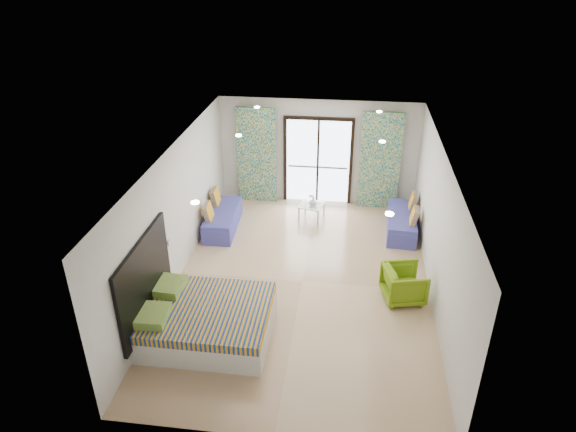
# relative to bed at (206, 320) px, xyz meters

# --- Properties ---
(floor) EXTENTS (5.00, 7.50, 0.01)m
(floor) POSITION_rel_bed_xyz_m (1.48, 1.80, -0.31)
(floor) COLOR tan
(floor) RESTS_ON ground
(ceiling) EXTENTS (5.00, 7.50, 0.01)m
(ceiling) POSITION_rel_bed_xyz_m (1.48, 1.80, 2.39)
(ceiling) COLOR silver
(ceiling) RESTS_ON ground
(wall_back) EXTENTS (5.00, 0.01, 2.70)m
(wall_back) POSITION_rel_bed_xyz_m (1.48, 5.55, 1.04)
(wall_back) COLOR silver
(wall_back) RESTS_ON ground
(wall_front) EXTENTS (5.00, 0.01, 2.70)m
(wall_front) POSITION_rel_bed_xyz_m (1.48, -1.95, 1.04)
(wall_front) COLOR silver
(wall_front) RESTS_ON ground
(wall_left) EXTENTS (0.01, 7.50, 2.70)m
(wall_left) POSITION_rel_bed_xyz_m (-1.02, 1.80, 1.04)
(wall_left) COLOR silver
(wall_left) RESTS_ON ground
(wall_right) EXTENTS (0.01, 7.50, 2.70)m
(wall_right) POSITION_rel_bed_xyz_m (3.98, 1.80, 1.04)
(wall_right) COLOR silver
(wall_right) RESTS_ON ground
(balcony_door) EXTENTS (1.76, 0.08, 2.28)m
(balcony_door) POSITION_rel_bed_xyz_m (1.48, 5.52, 0.95)
(balcony_door) COLOR black
(balcony_door) RESTS_ON floor
(balcony_rail) EXTENTS (1.52, 0.03, 0.04)m
(balcony_rail) POSITION_rel_bed_xyz_m (1.48, 5.53, 0.64)
(balcony_rail) COLOR #595451
(balcony_rail) RESTS_ON balcony_door
(curtain_left) EXTENTS (1.00, 0.10, 2.50)m
(curtain_left) POSITION_rel_bed_xyz_m (-0.07, 5.37, 0.94)
(curtain_left) COLOR white
(curtain_left) RESTS_ON floor
(curtain_right) EXTENTS (1.00, 0.10, 2.50)m
(curtain_right) POSITION_rel_bed_xyz_m (3.03, 5.37, 0.94)
(curtain_right) COLOR white
(curtain_right) RESTS_ON floor
(downlight_a) EXTENTS (0.12, 0.12, 0.02)m
(downlight_a) POSITION_rel_bed_xyz_m (0.08, -0.20, 2.36)
(downlight_a) COLOR #FFE0B2
(downlight_a) RESTS_ON ceiling
(downlight_b) EXTENTS (0.12, 0.12, 0.02)m
(downlight_b) POSITION_rel_bed_xyz_m (2.88, -0.20, 2.36)
(downlight_b) COLOR #FFE0B2
(downlight_b) RESTS_ON ceiling
(downlight_c) EXTENTS (0.12, 0.12, 0.02)m
(downlight_c) POSITION_rel_bed_xyz_m (0.08, 2.80, 2.36)
(downlight_c) COLOR #FFE0B2
(downlight_c) RESTS_ON ceiling
(downlight_d) EXTENTS (0.12, 0.12, 0.02)m
(downlight_d) POSITION_rel_bed_xyz_m (2.88, 2.80, 2.36)
(downlight_d) COLOR #FFE0B2
(downlight_d) RESTS_ON ceiling
(downlight_e) EXTENTS (0.12, 0.12, 0.02)m
(downlight_e) POSITION_rel_bed_xyz_m (0.08, 4.80, 2.36)
(downlight_e) COLOR #FFE0B2
(downlight_e) RESTS_ON ceiling
(downlight_f) EXTENTS (0.12, 0.12, 0.02)m
(downlight_f) POSITION_rel_bed_xyz_m (2.88, 4.80, 2.36)
(downlight_f) COLOR #FFE0B2
(downlight_f) RESTS_ON ceiling
(headboard) EXTENTS (0.06, 2.10, 1.50)m
(headboard) POSITION_rel_bed_xyz_m (-0.98, 0.00, 0.74)
(headboard) COLOR black
(headboard) RESTS_ON floor
(switch_plate) EXTENTS (0.02, 0.10, 0.10)m
(switch_plate) POSITION_rel_bed_xyz_m (-0.99, 1.25, 0.74)
(switch_plate) COLOR silver
(switch_plate) RESTS_ON wall_left
(bed) EXTENTS (2.15, 1.75, 0.74)m
(bed) POSITION_rel_bed_xyz_m (0.00, 0.00, 0.00)
(bed) COLOR silver
(bed) RESTS_ON floor
(daybed_left) EXTENTS (0.74, 1.72, 0.84)m
(daybed_left) POSITION_rel_bed_xyz_m (-0.64, 3.74, -0.05)
(daybed_left) COLOR #40429A
(daybed_left) RESTS_ON floor
(daybed_right) EXTENTS (0.74, 1.71, 0.83)m
(daybed_right) POSITION_rel_bed_xyz_m (3.59, 4.12, -0.05)
(daybed_right) COLOR #40429A
(daybed_right) RESTS_ON floor
(coffee_table) EXTENTS (0.68, 0.68, 0.65)m
(coffee_table) POSITION_rel_bed_xyz_m (1.43, 4.52, 0.02)
(coffee_table) COLOR silver
(coffee_table) RESTS_ON floor
(vase) EXTENTS (0.23, 0.24, 0.19)m
(vase) POSITION_rel_bed_xyz_m (1.45, 4.51, 0.16)
(vase) COLOR white
(vase) RESTS_ON coffee_table
(armchair) EXTENTS (0.83, 0.87, 0.75)m
(armchair) POSITION_rel_bed_xyz_m (3.44, 1.48, 0.07)
(armchair) COLOR #6B9112
(armchair) RESTS_ON floor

